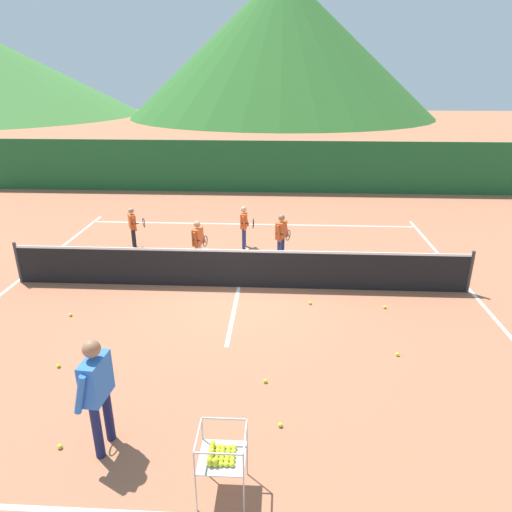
{
  "coord_description": "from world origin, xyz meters",
  "views": [
    {
      "loc": [
        0.96,
        -10.09,
        4.83
      ],
      "look_at": [
        0.42,
        0.05,
        0.8
      ],
      "focal_mm": 32.16,
      "sensor_mm": 36.0,
      "label": 1
    }
  ],
  "objects_px": {
    "student_3": "(281,233)",
    "tennis_ball_4": "(58,366)",
    "student_1": "(198,240)",
    "tennis_ball_9": "(60,446)",
    "student_0": "(133,224)",
    "tennis_ball_7": "(71,315)",
    "student_2": "(244,223)",
    "tennis_ball_5": "(310,303)",
    "tennis_net": "(239,268)",
    "tennis_ball_3": "(280,425)",
    "ball_cart": "(221,455)",
    "tennis_ball_6": "(385,307)",
    "tennis_ball_8": "(265,381)",
    "tennis_ball_1": "(397,354)",
    "instructor": "(97,386)"
  },
  "relations": [
    {
      "from": "student_2",
      "to": "tennis_ball_4",
      "type": "bearing_deg",
      "value": -114.43
    },
    {
      "from": "tennis_ball_7",
      "to": "tennis_ball_9",
      "type": "relative_size",
      "value": 1.0
    },
    {
      "from": "instructor",
      "to": "student_3",
      "type": "xyz_separation_m",
      "value": [
        2.42,
        7.01,
        -0.23
      ]
    },
    {
      "from": "student_1",
      "to": "tennis_ball_7",
      "type": "bearing_deg",
      "value": -128.85
    },
    {
      "from": "instructor",
      "to": "tennis_ball_1",
      "type": "height_order",
      "value": "instructor"
    },
    {
      "from": "tennis_ball_1",
      "to": "tennis_ball_4",
      "type": "xyz_separation_m",
      "value": [
        -6.08,
        -0.69,
        0.0
      ]
    },
    {
      "from": "ball_cart",
      "to": "tennis_ball_3",
      "type": "distance_m",
      "value": 1.48
    },
    {
      "from": "student_2",
      "to": "tennis_ball_5",
      "type": "distance_m",
      "value": 4.05
    },
    {
      "from": "student_3",
      "to": "tennis_ball_9",
      "type": "height_order",
      "value": "student_3"
    },
    {
      "from": "ball_cart",
      "to": "tennis_ball_7",
      "type": "height_order",
      "value": "ball_cart"
    },
    {
      "from": "tennis_ball_8",
      "to": "tennis_ball_9",
      "type": "height_order",
      "value": "same"
    },
    {
      "from": "student_0",
      "to": "tennis_ball_9",
      "type": "bearing_deg",
      "value": -80.43
    },
    {
      "from": "student_0",
      "to": "tennis_ball_7",
      "type": "distance_m",
      "value": 4.28
    },
    {
      "from": "tennis_ball_8",
      "to": "tennis_ball_4",
      "type": "bearing_deg",
      "value": 176.37
    },
    {
      "from": "ball_cart",
      "to": "tennis_ball_6",
      "type": "xyz_separation_m",
      "value": [
        3.02,
        4.97,
        -0.55
      ]
    },
    {
      "from": "tennis_ball_9",
      "to": "ball_cart",
      "type": "bearing_deg",
      "value": -14.05
    },
    {
      "from": "student_1",
      "to": "tennis_ball_9",
      "type": "distance_m",
      "value": 6.63
    },
    {
      "from": "tennis_ball_5",
      "to": "tennis_ball_9",
      "type": "bearing_deg",
      "value": -129.49
    },
    {
      "from": "student_0",
      "to": "tennis_ball_8",
      "type": "relative_size",
      "value": 17.98
    },
    {
      "from": "student_0",
      "to": "student_3",
      "type": "distance_m",
      "value": 4.45
    },
    {
      "from": "tennis_ball_1",
      "to": "tennis_net",
      "type": "bearing_deg",
      "value": 138.9
    },
    {
      "from": "instructor",
      "to": "student_1",
      "type": "xyz_separation_m",
      "value": [
        0.22,
        6.46,
        -0.26
      ]
    },
    {
      "from": "tennis_ball_9",
      "to": "tennis_ball_3",
      "type": "bearing_deg",
      "value": 10.85
    },
    {
      "from": "tennis_net",
      "to": "tennis_ball_3",
      "type": "distance_m",
      "value": 4.86
    },
    {
      "from": "student_1",
      "to": "student_2",
      "type": "xyz_separation_m",
      "value": [
        1.1,
        1.54,
        -0.01
      ]
    },
    {
      "from": "tennis_ball_4",
      "to": "tennis_ball_9",
      "type": "xyz_separation_m",
      "value": [
        0.88,
        -1.85,
        0.0
      ]
    },
    {
      "from": "tennis_net",
      "to": "student_2",
      "type": "bearing_deg",
      "value": 91.51
    },
    {
      "from": "ball_cart",
      "to": "tennis_ball_5",
      "type": "height_order",
      "value": "ball_cart"
    },
    {
      "from": "student_0",
      "to": "tennis_ball_5",
      "type": "distance_m",
      "value": 6.11
    },
    {
      "from": "tennis_ball_3",
      "to": "tennis_ball_4",
      "type": "bearing_deg",
      "value": 162.22
    },
    {
      "from": "tennis_net",
      "to": "student_1",
      "type": "bearing_deg",
      "value": 134.0
    },
    {
      "from": "student_0",
      "to": "ball_cart",
      "type": "xyz_separation_m",
      "value": [
        3.67,
        -8.47,
        -0.15
      ]
    },
    {
      "from": "student_0",
      "to": "tennis_net",
      "type": "bearing_deg",
      "value": -37.56
    },
    {
      "from": "tennis_ball_1",
      "to": "tennis_ball_8",
      "type": "height_order",
      "value": "same"
    },
    {
      "from": "tennis_net",
      "to": "student_0",
      "type": "height_order",
      "value": "student_0"
    },
    {
      "from": "student_0",
      "to": "student_1",
      "type": "bearing_deg",
      "value": -32.0
    },
    {
      "from": "tennis_ball_8",
      "to": "tennis_ball_3",
      "type": "bearing_deg",
      "value": -76.01
    },
    {
      "from": "student_1",
      "to": "tennis_ball_6",
      "type": "bearing_deg",
      "value": -25.43
    },
    {
      "from": "student_0",
      "to": "tennis_ball_4",
      "type": "bearing_deg",
      "value": -85.74
    },
    {
      "from": "tennis_net",
      "to": "tennis_ball_6",
      "type": "bearing_deg",
      "value": -15.54
    },
    {
      "from": "instructor",
      "to": "student_1",
      "type": "relative_size",
      "value": 1.34
    },
    {
      "from": "student_2",
      "to": "student_0",
      "type": "bearing_deg",
      "value": -176.84
    },
    {
      "from": "tennis_ball_6",
      "to": "tennis_ball_7",
      "type": "bearing_deg",
      "value": -173.99
    },
    {
      "from": "student_3",
      "to": "tennis_ball_4",
      "type": "bearing_deg",
      "value": -126.84
    },
    {
      "from": "student_1",
      "to": "tennis_ball_9",
      "type": "relative_size",
      "value": 18.89
    },
    {
      "from": "tennis_ball_6",
      "to": "tennis_ball_1",
      "type": "bearing_deg",
      "value": -94.6
    },
    {
      "from": "ball_cart",
      "to": "student_3",
      "type": "bearing_deg",
      "value": 84.74
    },
    {
      "from": "student_1",
      "to": "tennis_ball_7",
      "type": "relative_size",
      "value": 18.89
    },
    {
      "from": "student_0",
      "to": "tennis_ball_7",
      "type": "bearing_deg",
      "value": -91.77
    },
    {
      "from": "tennis_ball_5",
      "to": "tennis_ball_3",
      "type": "bearing_deg",
      "value": -99.5
    }
  ]
}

